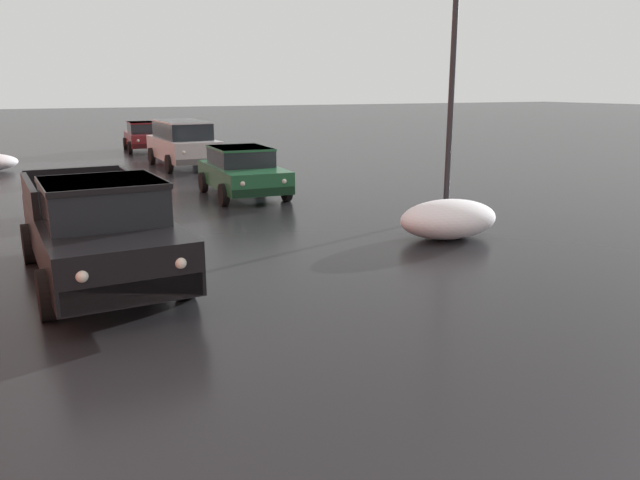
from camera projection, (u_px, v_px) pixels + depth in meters
The scene contains 6 objects.
snow_bank_along_left_kerb at pixel (448, 220), 13.04m from camera, with size 2.24×1.43×0.81m.
pickup_truck_black_approaching_near_lane at pixel (99, 228), 10.02m from camera, with size 2.32×5.50×1.76m.
sedan_green_parked_kerbside_close at pixel (242, 170), 17.95m from camera, with size 2.13×4.06×1.42m.
suv_silver_parked_kerbside_mid at pixel (183, 142), 24.47m from camera, with size 2.11×4.87×1.82m.
sedan_maroon_parked_far_down_block at pixel (145, 136), 30.69m from camera, with size 2.13×4.08×1.42m.
street_lamp_post at pixel (452, 79), 14.53m from camera, with size 0.44×0.24×5.87m.
Camera 1 is at (-3.44, -1.19, 3.12)m, focal length 34.70 mm.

